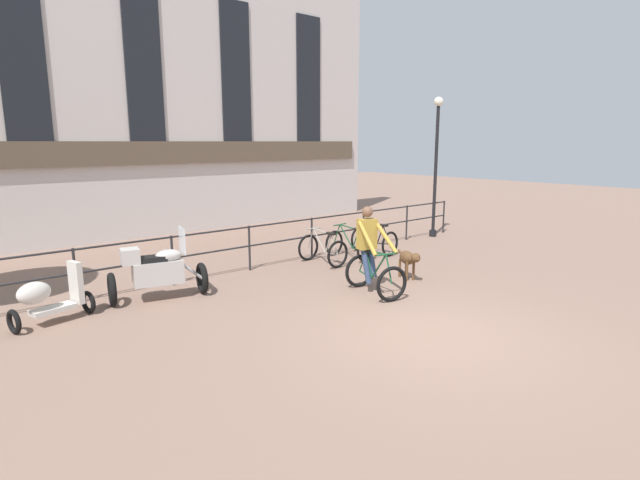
# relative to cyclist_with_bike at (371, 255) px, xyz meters

# --- Properties ---
(ground_plane) EXTENTS (60.00, 60.00, 0.00)m
(ground_plane) POSITION_rel_cyclist_with_bike_xyz_m (-0.88, -2.18, -0.76)
(ground_plane) COLOR #846656
(canal_railing) EXTENTS (15.05, 0.05, 1.05)m
(canal_railing) POSITION_rel_cyclist_with_bike_xyz_m (-0.88, 3.02, -0.05)
(canal_railing) COLOR #232326
(canal_railing) RESTS_ON ground_plane
(building_facade) EXTENTS (18.00, 0.72, 9.02)m
(building_facade) POSITION_rel_cyclist_with_bike_xyz_m (-0.88, 8.81, 3.73)
(building_facade) COLOR beige
(building_facade) RESTS_ON ground_plane
(cyclist_with_bike) EXTENTS (0.92, 1.29, 1.70)m
(cyclist_with_bike) POSITION_rel_cyclist_with_bike_xyz_m (0.00, 0.00, 0.00)
(cyclist_with_bike) COLOR black
(cyclist_with_bike) RESTS_ON ground_plane
(dog) EXTENTS (0.46, 0.88, 0.65)m
(dog) POSITION_rel_cyclist_with_bike_xyz_m (1.30, 0.12, -0.31)
(dog) COLOR brown
(dog) RESTS_ON ground_plane
(parked_motorcycle) EXTENTS (1.86, 1.01, 1.35)m
(parked_motorcycle) POSITION_rel_cyclist_with_bike_xyz_m (-3.39, 2.29, -0.20)
(parked_motorcycle) COLOR black
(parked_motorcycle) RESTS_ON ground_plane
(parked_bicycle_near_lamp) EXTENTS (0.70, 1.13, 0.86)m
(parked_bicycle_near_lamp) POSITION_rel_cyclist_with_bike_xyz_m (0.80, 2.37, -0.41)
(parked_bicycle_near_lamp) COLOR black
(parked_bicycle_near_lamp) RESTS_ON ground_plane
(parked_bicycle_mid_left) EXTENTS (0.76, 1.17, 0.86)m
(parked_bicycle_mid_left) POSITION_rel_cyclist_with_bike_xyz_m (1.71, 2.37, -0.41)
(parked_bicycle_mid_left) COLOR black
(parked_bicycle_mid_left) RESTS_ON ground_plane
(parked_bicycle_mid_right) EXTENTS (0.74, 1.16, 0.86)m
(parked_bicycle_mid_right) POSITION_rel_cyclist_with_bike_xyz_m (2.62, 2.37, -0.41)
(parked_bicycle_mid_right) COLOR black
(parked_bicycle_mid_right) RESTS_ON ground_plane
(parked_scooter) EXTENTS (1.34, 0.68, 0.96)m
(parked_scooter) POSITION_rel_cyclist_with_bike_xyz_m (-5.26, 2.21, -0.30)
(parked_scooter) COLOR black
(parked_scooter) RESTS_ON ground_plane
(street_lamp) EXTENTS (0.28, 0.28, 4.26)m
(street_lamp) POSITION_rel_cyclist_with_bike_xyz_m (5.82, 2.83, 1.63)
(street_lamp) COLOR black
(street_lamp) RESTS_ON ground_plane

